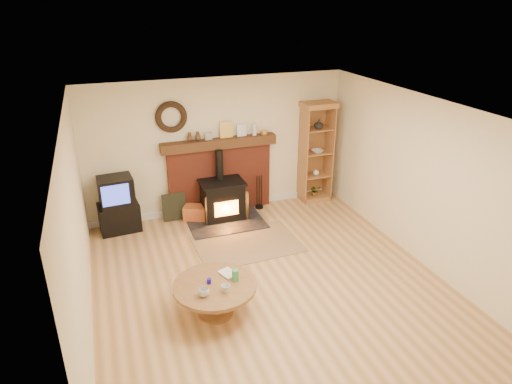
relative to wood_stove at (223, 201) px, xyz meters
name	(u,v)px	position (x,y,z in m)	size (l,w,h in m)	color
ground	(269,283)	(0.06, -2.28, -0.37)	(5.50, 5.50, 0.00)	#A77C45
room_shell	(267,173)	(0.05, -2.18, 1.34)	(5.02, 5.52, 2.61)	beige
chimney_breast	(220,172)	(0.06, 0.39, 0.43)	(2.20, 0.22, 1.78)	maroon
wood_stove	(223,201)	(0.00, 0.00, 0.00)	(1.40, 1.00, 1.32)	black
area_rug	(248,244)	(0.12, -1.08, -0.37)	(1.75, 1.20, 0.01)	brown
tv_unit	(118,205)	(-1.89, 0.19, 0.12)	(0.74, 0.55, 1.03)	black
curio_cabinet	(315,152)	(2.04, 0.28, 0.65)	(0.66, 0.47, 2.05)	#9C6833
firelog_box	(196,213)	(-0.49, 0.12, -0.23)	(0.46, 0.29, 0.29)	gold
leaning_painting	(174,207)	(-0.88, 0.27, -0.11)	(0.44, 0.03, 0.53)	black
fire_tools	(259,202)	(0.81, 0.22, -0.24)	(0.16, 0.16, 0.70)	black
coffee_table	(215,290)	(-0.87, -2.70, 0.01)	(1.10, 1.10, 0.63)	brown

